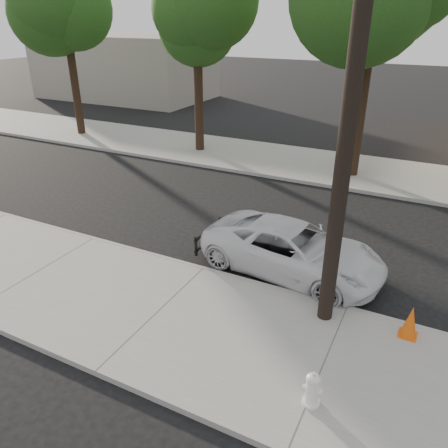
# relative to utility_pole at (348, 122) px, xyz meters

# --- Properties ---
(ground) EXTENTS (120.00, 120.00, 0.00)m
(ground) POSITION_rel_utility_pole_xyz_m (-3.60, 2.70, -4.70)
(ground) COLOR black
(ground) RESTS_ON ground
(near_sidewalk) EXTENTS (90.00, 4.40, 0.15)m
(near_sidewalk) POSITION_rel_utility_pole_xyz_m (-3.60, -1.60, -4.62)
(near_sidewalk) COLOR gray
(near_sidewalk) RESTS_ON ground
(far_sidewalk) EXTENTS (90.00, 5.00, 0.15)m
(far_sidewalk) POSITION_rel_utility_pole_xyz_m (-3.60, 11.20, -4.62)
(far_sidewalk) COLOR gray
(far_sidewalk) RESTS_ON ground
(curb_near) EXTENTS (90.00, 0.12, 0.16)m
(curb_near) POSITION_rel_utility_pole_xyz_m (-3.60, 0.60, -4.62)
(curb_near) COLOR #9E9B93
(curb_near) RESTS_ON ground
(building_far) EXTENTS (14.00, 8.00, 5.00)m
(building_far) POSITION_rel_utility_pole_xyz_m (-23.60, 22.70, -2.20)
(building_far) COLOR gray
(building_far) RESTS_ON ground
(utility_pole) EXTENTS (1.40, 0.34, 9.00)m
(utility_pole) POSITION_rel_utility_pole_xyz_m (0.00, 0.00, 0.00)
(utility_pole) COLOR black
(utility_pole) RESTS_ON near_sidewalk
(tree_a) EXTENTS (4.65, 4.50, 9.00)m
(tree_a) POSITION_rel_utility_pole_xyz_m (-17.40, 10.55, 1.83)
(tree_a) COLOR black
(tree_a) RESTS_ON far_sidewalk
(tree_b) EXTENTS (4.34, 4.20, 8.45)m
(tree_b) POSITION_rel_utility_pole_xyz_m (-9.41, 10.76, 1.45)
(tree_b) COLOR black
(tree_b) RESTS_ON far_sidewalk
(tree_c) EXTENTS (4.96, 4.80, 9.55)m
(tree_c) POSITION_rel_utility_pole_xyz_m (-1.38, 10.34, 2.21)
(tree_c) COLOR black
(tree_c) RESTS_ON far_sidewalk
(police_cruiser) EXTENTS (5.29, 2.90, 1.40)m
(police_cruiser) POSITION_rel_utility_pole_xyz_m (-1.42, 1.78, -4.00)
(police_cruiser) COLOR white
(police_cruiser) RESTS_ON ground
(fire_hydrant) EXTENTS (0.36, 0.33, 0.69)m
(fire_hydrant) POSITION_rel_utility_pole_xyz_m (0.46, -2.63, -4.22)
(fire_hydrant) COLOR white
(fire_hydrant) RESTS_ON near_sidewalk
(traffic_cone) EXTENTS (0.40, 0.40, 0.76)m
(traffic_cone) POSITION_rel_utility_pole_xyz_m (1.82, 0.16, -4.18)
(traffic_cone) COLOR #EB590C
(traffic_cone) RESTS_ON near_sidewalk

